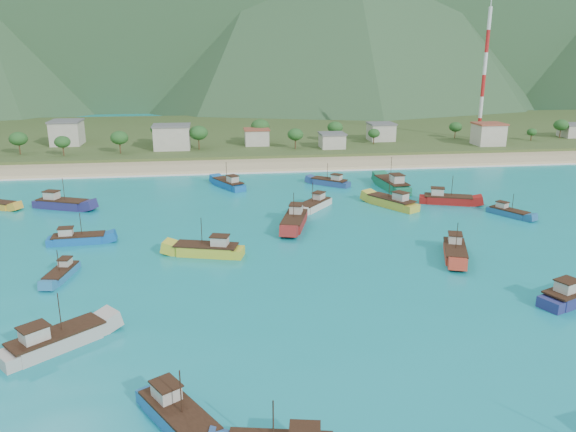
{
  "coord_description": "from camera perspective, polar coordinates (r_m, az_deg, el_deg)",
  "views": [
    {
      "loc": [
        -14.8,
        -77.67,
        31.75
      ],
      "look_at": [
        -1.85,
        18.0,
        3.0
      ],
      "focal_mm": 35.0,
      "sensor_mm": 36.0,
      "label": 1
    }
  ],
  "objects": [
    {
      "name": "village",
      "position": [
        183.92,
        -3.43,
        8.1
      ],
      "size": [
        221.52,
        28.1,
        7.48
      ],
      "color": "beige",
      "rests_on": "ground"
    },
    {
      "name": "boat_8",
      "position": [
        102.11,
        -20.57,
        -2.25
      ],
      "size": [
        9.79,
        3.48,
        5.68
      ],
      "rotation": [
        0.0,
        0.0,
        4.78
      ],
      "color": "#0F58AC",
      "rests_on": "ground"
    },
    {
      "name": "boat_13",
      "position": [
        134.62,
        10.52,
        3.12
      ],
      "size": [
        5.25,
        13.81,
        7.97
      ],
      "rotation": [
        0.0,
        0.0,
        0.09
      ],
      "color": "#146D49",
      "rests_on": "ground"
    },
    {
      "name": "boat_0",
      "position": [
        93.31,
        16.59,
        -3.54
      ],
      "size": [
        6.65,
        11.15,
        6.33
      ],
      "rotation": [
        0.0,
        0.0,
        2.79
      ],
      "color": "#BE3825",
      "rests_on": "ground"
    },
    {
      "name": "boat_21",
      "position": [
        119.48,
        10.52,
        1.32
      ],
      "size": [
        9.15,
        11.88,
        6.97
      ],
      "rotation": [
        0.0,
        0.0,
        0.55
      ],
      "color": "gold",
      "rests_on": "ground"
    },
    {
      "name": "boat_9",
      "position": [
        119.73,
        21.49,
        0.28
      ],
      "size": [
        6.36,
        8.64,
        5.02
      ],
      "rotation": [
        0.0,
        0.0,
        3.65
      ],
      "color": "#205A8D",
      "rests_on": "ground"
    },
    {
      "name": "boat_1",
      "position": [
        83.21,
        27.1,
        -7.18
      ],
      "size": [
        11.62,
        7.5,
        6.64
      ],
      "rotation": [
        0.0,
        0.0,
        5.12
      ],
      "color": "navy",
      "rests_on": "ground"
    },
    {
      "name": "ground",
      "position": [
        85.21,
        2.87,
        -5.32
      ],
      "size": [
        600.0,
        600.0,
        0.0
      ],
      "primitive_type": "plane",
      "color": "#0D8892",
      "rests_on": "ground"
    },
    {
      "name": "land",
      "position": [
        220.48,
        -3.82,
        8.27
      ],
      "size": [
        400.0,
        110.0,
        2.4
      ],
      "primitive_type": "cube",
      "color": "#385123",
      "rests_on": "ground"
    },
    {
      "name": "boat_15",
      "position": [
        125.62,
        -22.01,
        1.11
      ],
      "size": [
        12.11,
        7.65,
        6.9
      ],
      "rotation": [
        0.0,
        0.0,
        4.32
      ],
      "color": "navy",
      "rests_on": "ground"
    },
    {
      "name": "boat_14",
      "position": [
        90.92,
        -8.16,
        -3.48
      ],
      "size": [
        11.72,
        6.33,
        6.64
      ],
      "rotation": [
        0.0,
        0.0,
        1.29
      ],
      "color": "gold",
      "rests_on": "ground"
    },
    {
      "name": "boat_26",
      "position": [
        136.93,
        4.28,
        3.41
      ],
      "size": [
        9.34,
        8.43,
        5.76
      ],
      "rotation": [
        0.0,
        0.0,
        0.88
      ],
      "color": "navy",
      "rests_on": "ground"
    },
    {
      "name": "boat_12",
      "position": [
        124.72,
        15.83,
        1.58
      ],
      "size": [
        11.62,
        6.88,
        6.6
      ],
      "rotation": [
        0.0,
        0.0,
        4.37
      ],
      "color": "maroon",
      "rests_on": "ground"
    },
    {
      "name": "radio_tower",
      "position": [
        207.61,
        19.3,
        13.39
      ],
      "size": [
        1.2,
        1.2,
        43.64
      ],
      "color": "red",
      "rests_on": "ground"
    },
    {
      "name": "boat_24",
      "position": [
        104.59,
        0.65,
        -0.57
      ],
      "size": [
        6.9,
        12.58,
        7.13
      ],
      "rotation": [
        0.0,
        0.0,
        2.85
      ],
      "color": "maroon",
      "rests_on": "ground"
    },
    {
      "name": "vegetation",
      "position": [
        183.65,
        -3.16,
        8.22
      ],
      "size": [
        273.98,
        25.3,
        8.49
      ],
      "color": "#235623",
      "rests_on": "ground"
    },
    {
      "name": "boat_23",
      "position": [
        53.23,
        -11.12,
        -19.42
      ],
      "size": [
        8.18,
        10.54,
        6.2
      ],
      "rotation": [
        0.0,
        0.0,
        3.7
      ],
      "color": "#236EB5",
      "rests_on": "ground"
    },
    {
      "name": "boat_5",
      "position": [
        88.06,
        -21.99,
        -5.49
      ],
      "size": [
        3.81,
        8.39,
        4.78
      ],
      "rotation": [
        0.0,
        0.0,
        2.96
      ],
      "color": "teal",
      "rests_on": "ground"
    },
    {
      "name": "boat_11",
      "position": [
        116.28,
        2.69,
        1.09
      ],
      "size": [
        8.86,
        10.0,
        6.12
      ],
      "rotation": [
        0.0,
        0.0,
        2.47
      ],
      "color": "beige",
      "rests_on": "ground"
    },
    {
      "name": "beach",
      "position": [
        160.54,
        -2.28,
        5.16
      ],
      "size": [
        400.0,
        18.0,
        1.2
      ],
      "primitive_type": "cube",
      "color": "beige",
      "rests_on": "ground"
    },
    {
      "name": "surf_line",
      "position": [
        151.29,
        -1.93,
        4.46
      ],
      "size": [
        400.0,
        2.5,
        0.08
      ],
      "primitive_type": "cube",
      "color": "white",
      "rests_on": "ground"
    },
    {
      "name": "boat_18",
      "position": [
        68.34,
        -22.57,
        -11.69
      ],
      "size": [
        11.01,
        9.93,
        6.79
      ],
      "rotation": [
        0.0,
        0.0,
        5.4
      ],
      "color": "#B3ACA4",
      "rests_on": "ground"
    },
    {
      "name": "boat_22",
      "position": [
        134.83,
        -6.06,
        3.21
      ],
      "size": [
        7.96,
        11.16,
        6.45
      ],
      "rotation": [
        0.0,
        0.0,
        0.49
      ],
      "color": "#115AAA",
      "rests_on": "ground"
    }
  ]
}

